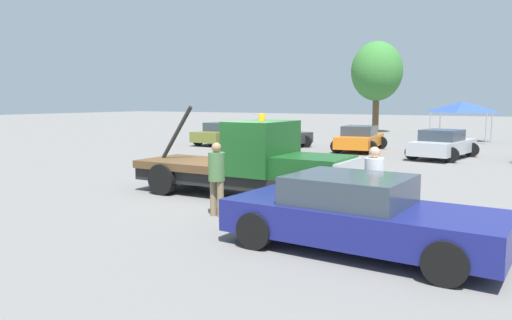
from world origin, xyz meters
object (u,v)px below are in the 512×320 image
object	(u,v)px
person_at_hood	(217,174)
parked_car_olive	(225,134)
person_near_truck	(374,183)
parked_car_silver	(443,145)
canopy_tent_blue	(462,107)
tree_right	(377,72)
parked_car_orange	(360,139)
parked_car_charcoal	(276,137)
foreground_car	(359,215)
tow_truck	(252,165)

from	to	relation	value
person_at_hood	parked_car_olive	size ratio (longest dim) A/B	0.37
person_near_truck	parked_car_silver	bearing A→B (deg)	-56.31
canopy_tent_blue	tree_right	world-z (taller)	tree_right
person_near_truck	canopy_tent_blue	bearing A→B (deg)	-56.56
parked_car_orange	canopy_tent_blue	bearing A→B (deg)	-27.95
parked_car_charcoal	canopy_tent_blue	world-z (taller)	canopy_tent_blue
person_at_hood	parked_car_silver	world-z (taller)	person_at_hood
person_at_hood	parked_car_olive	distance (m)	19.02
parked_car_olive	canopy_tent_blue	xyz separation A→B (m)	(12.02, 9.73, 1.60)
foreground_car	tow_truck	bearing A→B (deg)	144.85
tow_truck	foreground_car	xyz separation A→B (m)	(4.14, -3.21, -0.26)
foreground_car	parked_car_charcoal	bearing A→B (deg)	125.36
parked_car_olive	parked_car_orange	xyz separation A→B (m)	(8.39, 0.28, -0.00)
person_at_hood	foreground_car	bearing A→B (deg)	-98.91
person_at_hood	tree_right	distance (m)	32.39
tree_right	parked_car_silver	bearing A→B (deg)	-63.52
tow_truck	parked_car_orange	bearing A→B (deg)	96.99
tow_truck	person_near_truck	bearing A→B (deg)	-23.78
parked_car_olive	foreground_car	bearing A→B (deg)	-139.24
parked_car_olive	parked_car_charcoal	size ratio (longest dim) A/B	0.99
person_at_hood	tree_right	xyz separation A→B (m)	(-6.08, 31.56, 4.03)
parked_car_olive	parked_car_silver	size ratio (longest dim) A/B	1.04
tow_truck	foreground_car	size ratio (longest dim) A/B	1.28
parked_car_orange	parked_car_charcoal	bearing A→B (deg)	96.45
person_near_truck	parked_car_silver	distance (m)	14.20
person_near_truck	parked_car_olive	distance (m)	20.72
tree_right	tow_truck	bearing A→B (deg)	-79.10
parked_car_charcoal	parked_car_silver	bearing A→B (deg)	-83.92
person_at_hood	person_near_truck	bearing A→B (deg)	-75.87
tow_truck	parked_car_silver	size ratio (longest dim) A/B	1.40
person_near_truck	parked_car_silver	world-z (taller)	person_near_truck
foreground_car	canopy_tent_blue	distance (m)	26.60
tow_truck	parked_car_silver	world-z (taller)	tow_truck
tow_truck	parked_car_charcoal	world-z (taller)	tow_truck
tow_truck	parked_car_orange	world-z (taller)	tow_truck
parked_car_orange	canopy_tent_blue	size ratio (longest dim) A/B	1.40
person_near_truck	person_at_hood	size ratio (longest dim) A/B	1.01
parked_car_olive	parked_car_orange	world-z (taller)	same
tow_truck	person_near_truck	size ratio (longest dim) A/B	3.64
parked_car_silver	parked_car_orange	bearing A→B (deg)	81.51
tow_truck	person_at_hood	bearing A→B (deg)	-79.01
person_near_truck	parked_car_charcoal	xyz separation A→B (m)	(-10.04, 14.49, -0.35)
parked_car_olive	parked_car_silver	distance (m)	12.87
person_near_truck	tree_right	distance (m)	32.67
parked_car_orange	tree_right	size ratio (longest dim) A/B	0.63
person_near_truck	tow_truck	bearing A→B (deg)	5.04
parked_car_orange	parked_car_silver	bearing A→B (deg)	-114.42
canopy_tent_blue	tree_right	distance (m)	10.05
person_near_truck	person_at_hood	world-z (taller)	person_near_truck
parked_car_orange	parked_car_silver	world-z (taller)	same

